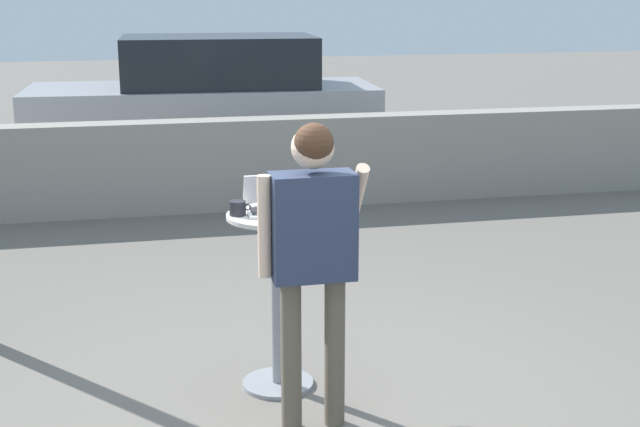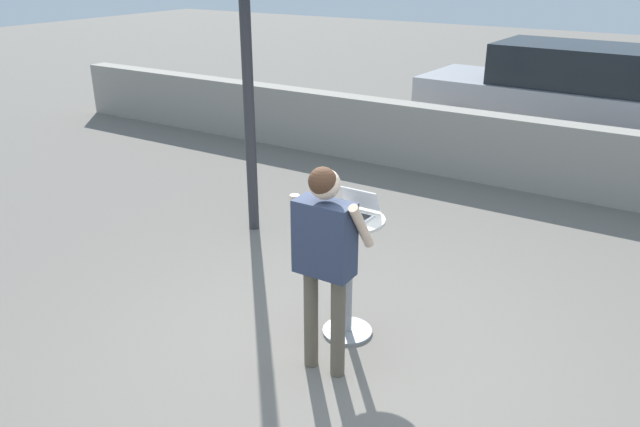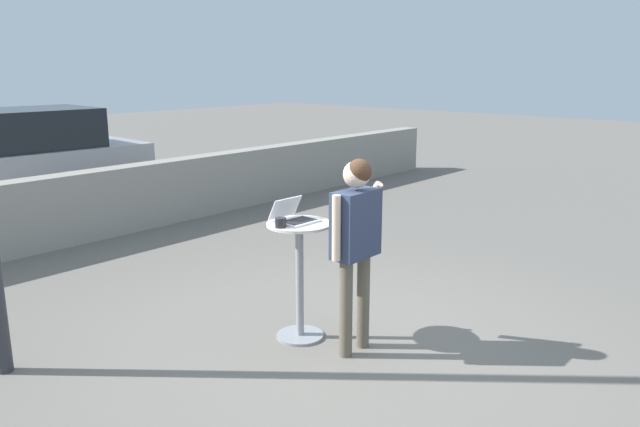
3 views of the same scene
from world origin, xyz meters
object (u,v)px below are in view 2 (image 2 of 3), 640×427
Objects in this scene: cafe_table at (349,266)px; standing_person at (324,246)px; coffee_mug at (327,207)px; parked_car_near_street at (561,98)px; laptop at (353,211)px.

standing_person is at bearing -79.64° from cafe_table.
standing_person is (0.10, -0.54, 0.42)m from cafe_table.
cafe_table is at bearing -2.48° from coffee_mug.
parked_car_near_street is (0.23, 6.43, 0.23)m from cafe_table.
coffee_mug is at bearing 177.52° from cafe_table.
laptop reaches higher than coffee_mug.
laptop is 0.22m from coffee_mug.
standing_person is (0.31, -0.55, -0.04)m from coffee_mug.
coffee_mug is (-0.22, 0.01, 0.47)m from cafe_table.
parked_car_near_street reaches higher than cafe_table.
cafe_table is 0.51m from coffee_mug.
laptop is at bearing 12.96° from coffee_mug.
cafe_table is at bearing -90.83° from laptop.
parked_car_near_street is (0.45, 6.43, -0.24)m from coffee_mug.
cafe_table is 6.44m from parked_car_near_street.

